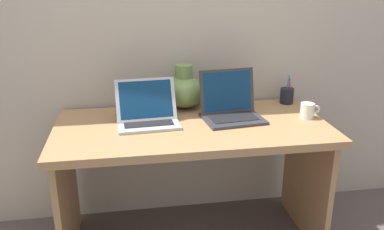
{
  "coord_description": "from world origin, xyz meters",
  "views": [
    {
      "loc": [
        -0.31,
        -1.93,
        1.46
      ],
      "look_at": [
        0.0,
        0.0,
        0.76
      ],
      "focal_mm": 37.76,
      "sensor_mm": 36.0,
      "label": 1
    }
  ],
  "objects_px": {
    "laptop_left": "(147,112)",
    "pen_cup": "(287,96)",
    "green_vase": "(184,91)",
    "coffee_mug": "(308,111)",
    "laptop_right": "(230,105)"
  },
  "relations": [
    {
      "from": "green_vase",
      "to": "pen_cup",
      "type": "relative_size",
      "value": 1.48
    },
    {
      "from": "laptop_left",
      "to": "pen_cup",
      "type": "bearing_deg",
      "value": 13.58
    },
    {
      "from": "coffee_mug",
      "to": "green_vase",
      "type": "bearing_deg",
      "value": 155.26
    },
    {
      "from": "laptop_right",
      "to": "coffee_mug",
      "type": "bearing_deg",
      "value": -10.65
    },
    {
      "from": "laptop_left",
      "to": "pen_cup",
      "type": "xyz_separation_m",
      "value": [
        0.84,
        0.2,
        -0.01
      ]
    },
    {
      "from": "laptop_right",
      "to": "laptop_left",
      "type": "bearing_deg",
      "value": -178.08
    },
    {
      "from": "laptop_left",
      "to": "coffee_mug",
      "type": "relative_size",
      "value": 2.97
    },
    {
      "from": "coffee_mug",
      "to": "pen_cup",
      "type": "height_order",
      "value": "pen_cup"
    },
    {
      "from": "green_vase",
      "to": "laptop_right",
      "type": "bearing_deg",
      "value": -44.14
    },
    {
      "from": "laptop_left",
      "to": "pen_cup",
      "type": "height_order",
      "value": "laptop_left"
    },
    {
      "from": "green_vase",
      "to": "coffee_mug",
      "type": "bearing_deg",
      "value": -24.74
    },
    {
      "from": "laptop_left",
      "to": "coffee_mug",
      "type": "height_order",
      "value": "laptop_left"
    },
    {
      "from": "laptop_right",
      "to": "green_vase",
      "type": "relative_size",
      "value": 1.34
    },
    {
      "from": "coffee_mug",
      "to": "laptop_left",
      "type": "bearing_deg",
      "value": 175.85
    },
    {
      "from": "laptop_left",
      "to": "green_vase",
      "type": "bearing_deg",
      "value": 45.13
    }
  ]
}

